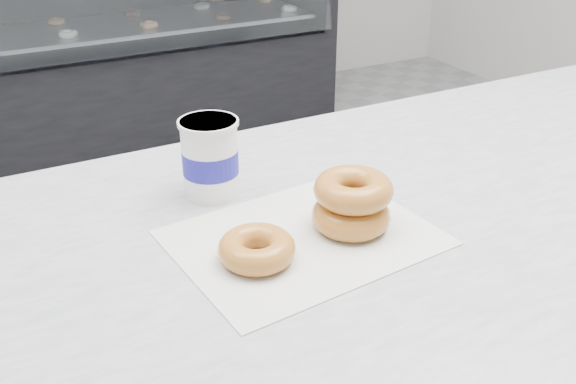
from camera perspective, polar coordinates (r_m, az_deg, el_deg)
name	(u,v)px	position (r m, az deg, el deg)	size (l,w,h in m)	color
ground	(302,370)	(1.98, 1.24, -15.57)	(5.00, 5.00, 0.00)	gray
display_case	(104,44)	(3.56, -16.05, 12.52)	(2.40, 0.74, 1.25)	black
wax_paper	(304,238)	(0.87, 1.39, -4.07)	(0.34, 0.26, 0.00)	silver
donut_single	(257,249)	(0.81, -2.79, -5.06)	(0.10, 0.10, 0.03)	#C08A34
donut_stack	(352,203)	(0.88, 5.71, -0.94)	(0.15, 0.15, 0.08)	#C08A34
coffee_cup	(210,157)	(0.96, -6.93, 3.08)	(0.11, 0.11, 0.12)	white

